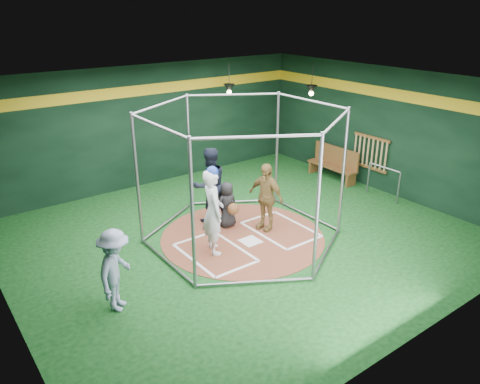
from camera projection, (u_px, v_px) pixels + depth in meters
room_shell at (242, 166)px, 10.26m from camera, size 10.10×9.10×3.53m
clay_disc at (243, 237)px, 10.91m from camera, size 3.80×3.80×0.01m
home_plate at (250, 241)px, 10.68m from camera, size 0.43×0.43×0.01m
batter_box_left at (215, 253)px, 10.19m from camera, size 1.17×1.77×0.01m
batter_box_right at (280, 229)px, 11.24m from camera, size 1.17×1.77×0.01m
batting_cage at (243, 177)px, 10.35m from camera, size 4.05×4.67×3.00m
bat_rack at (370, 152)px, 13.54m from camera, size 0.07×1.25×0.98m
pendant_lamp_near at (229, 88)px, 13.78m from camera, size 0.34×0.34×0.90m
pendant_lamp_far at (311, 89)px, 13.58m from camera, size 0.34×0.34×0.90m
batter_figure at (213, 210)px, 9.91m from camera, size 0.64×0.80×1.96m
visitor_leopard at (266, 197)px, 11.01m from camera, size 0.61×1.03×1.64m
catcher_figure at (228, 205)px, 11.21m from camera, size 0.56×0.58×1.13m
umpire at (210, 185)px, 11.39m from camera, size 1.00×0.82×1.88m
bystander_blue at (115, 270)px, 8.09m from camera, size 1.10×1.11×1.54m
dugout_bench at (334, 163)px, 14.37m from camera, size 0.40×1.73×1.01m
steel_railing at (384, 177)px, 12.88m from camera, size 0.05×1.06×0.92m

